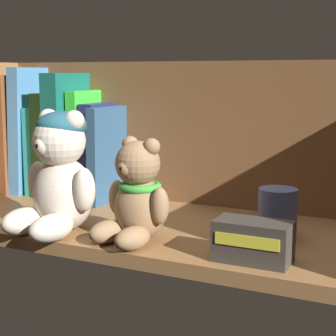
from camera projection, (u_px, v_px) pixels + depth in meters
shelf_board at (156, 230)px, 87.52cm from camera, size 78.64×29.85×2.00cm
shelf_back_panel at (196, 139)px, 99.13cm from camera, size 81.04×1.20×27.36cm
book_0 at (20, 133)px, 111.38cm from camera, size 2.76×12.86×22.87cm
book_1 at (32, 130)px, 109.93cm from camera, size 3.45×11.45×24.46cm
book_2 at (44, 150)px, 109.44cm from camera, size 1.86×10.01×16.84cm
book_3 at (56, 144)px, 107.86cm from camera, size 3.55×10.80×19.59cm
book_4 at (73, 135)px, 105.83cm from camera, size 3.55×14.30×23.32cm
book_5 at (87, 144)px, 104.69cm from camera, size 2.11×10.17×20.11cm
book_6 at (100, 151)px, 103.64cm from camera, size 2.81×9.79×17.84cm
book_7 at (113, 154)px, 102.50cm from camera, size 2.05×14.63×17.38cm
teddy_bear_larger at (59, 175)px, 81.91cm from camera, size 13.43×14.00×18.09cm
teddy_bear_smaller at (136, 197)px, 77.58cm from camera, size 11.12×11.44×14.63cm
pillar_candle at (277, 214)px, 79.11cm from camera, size 5.54×5.54×7.24cm
small_product_box at (253, 241)px, 69.48cm from camera, size 9.53×5.17×5.22cm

